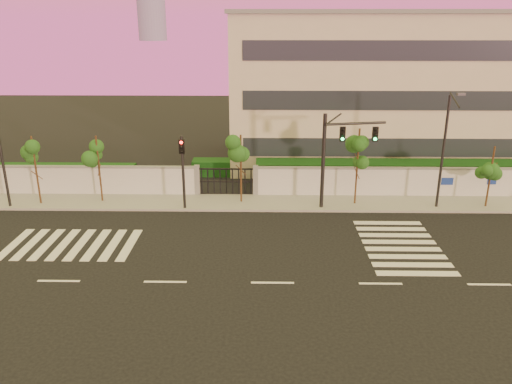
% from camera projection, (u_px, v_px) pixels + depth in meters
% --- Properties ---
extents(ground, '(120.00, 120.00, 0.00)m').
position_uv_depth(ground, '(273.00, 283.00, 23.14)').
color(ground, black).
rests_on(ground, ground).
extents(sidewalk, '(60.00, 3.00, 0.15)m').
position_uv_depth(sidewalk, '(270.00, 203.00, 33.03)').
color(sidewalk, gray).
rests_on(sidewalk, ground).
extents(perimeter_wall, '(60.00, 0.36, 2.20)m').
position_uv_depth(perimeter_wall, '(272.00, 182.00, 34.12)').
color(perimeter_wall, '#B7B9BE').
rests_on(perimeter_wall, ground).
extents(hedge_row, '(41.00, 4.25, 1.80)m').
position_uv_depth(hedge_row, '(285.00, 173.00, 36.78)').
color(hedge_row, '#0F330F').
rests_on(hedge_row, ground).
extents(institutional_building, '(24.40, 12.40, 12.25)m').
position_uv_depth(institutional_building, '(377.00, 88.00, 41.75)').
color(institutional_building, '#BFB4A2').
rests_on(institutional_building, ground).
extents(road_markings, '(57.00, 7.62, 0.02)m').
position_uv_depth(road_markings, '(242.00, 247.00, 26.71)').
color(road_markings, silver).
rests_on(road_markings, ground).
extents(street_tree_b, '(1.46, 1.16, 4.63)m').
position_uv_depth(street_tree_b, '(34.00, 155.00, 31.73)').
color(street_tree_b, '#382314').
rests_on(street_tree_b, ground).
extents(street_tree_c, '(1.40, 1.12, 4.55)m').
position_uv_depth(street_tree_c, '(98.00, 154.00, 32.19)').
color(street_tree_c, '#382314').
rests_on(street_tree_c, ground).
extents(street_tree_d, '(1.54, 1.23, 4.65)m').
position_uv_depth(street_tree_d, '(241.00, 153.00, 32.03)').
color(street_tree_d, '#382314').
rests_on(street_tree_d, ground).
extents(street_tree_e, '(1.44, 1.15, 5.12)m').
position_uv_depth(street_tree_e, '(359.00, 150.00, 31.58)').
color(street_tree_e, '#382314').
rests_on(street_tree_e, ground).
extents(street_tree_f, '(1.46, 1.16, 4.11)m').
position_uv_depth(street_tree_f, '(493.00, 163.00, 31.33)').
color(street_tree_f, '#382314').
rests_on(street_tree_f, ground).
extents(traffic_signal_main, '(3.89, 0.85, 6.18)m').
position_uv_depth(traffic_signal_main, '(336.00, 150.00, 30.86)').
color(traffic_signal_main, black).
rests_on(traffic_signal_main, ground).
extents(traffic_signal_secondary, '(0.38, 0.35, 4.83)m').
position_uv_depth(traffic_signal_secondary, '(183.00, 164.00, 30.98)').
color(traffic_signal_secondary, black).
rests_on(traffic_signal_secondary, ground).
extents(streetlight_east, '(0.46, 1.84, 7.64)m').
position_uv_depth(streetlight_east, '(445.00, 147.00, 30.74)').
color(streetlight_east, black).
rests_on(streetlight_east, ground).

